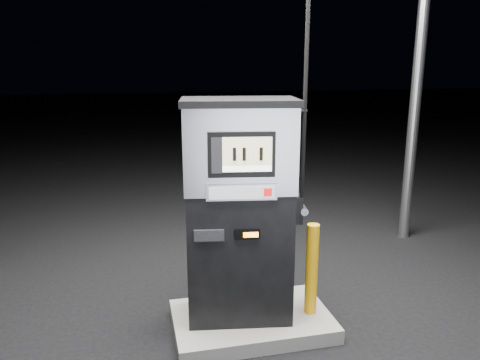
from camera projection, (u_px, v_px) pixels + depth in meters
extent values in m
plane|color=black|center=(252.00, 327.00, 4.85)|extent=(80.00, 80.00, 0.00)
cube|color=slate|center=(252.00, 321.00, 4.83)|extent=(1.60, 1.00, 0.15)
cylinder|color=gray|center=(416.00, 92.00, 6.85)|extent=(0.16, 0.16, 4.50)
cube|color=black|center=(239.00, 253.00, 4.67)|extent=(1.09, 0.74, 1.33)
cube|color=#ABABB2|center=(239.00, 148.00, 4.41)|extent=(1.12, 0.76, 0.80)
cube|color=black|center=(239.00, 102.00, 4.30)|extent=(1.17, 0.81, 0.06)
cube|color=black|center=(242.00, 155.00, 4.11)|extent=(0.60, 0.13, 0.41)
cube|color=#B9B386|center=(247.00, 152.00, 4.09)|extent=(0.43, 0.07, 0.26)
cube|color=white|center=(247.00, 169.00, 4.13)|extent=(0.43, 0.07, 0.05)
cube|color=#ABABB2|center=(242.00, 192.00, 4.19)|extent=(0.64, 0.13, 0.15)
cube|color=#A3A5AB|center=(242.00, 193.00, 4.18)|extent=(0.58, 0.10, 0.11)
cube|color=red|center=(268.00, 192.00, 4.19)|extent=(0.07, 0.01, 0.07)
cube|color=black|center=(247.00, 234.00, 4.30)|extent=(0.24, 0.06, 0.10)
cube|color=orange|center=(251.00, 235.00, 4.29)|extent=(0.14, 0.03, 0.05)
cube|color=black|center=(209.00, 235.00, 4.27)|extent=(0.28, 0.07, 0.11)
cube|color=black|center=(296.00, 209.00, 4.60)|extent=(0.14, 0.21, 0.27)
cylinder|color=gray|center=(302.00, 209.00, 4.60)|extent=(0.11, 0.24, 0.07)
cylinder|color=black|center=(308.00, 18.00, 4.11)|extent=(0.04, 0.04, 3.31)
cylinder|color=#E7A20C|center=(197.00, 280.00, 4.60)|extent=(0.15, 0.15, 0.87)
cylinder|color=#E7A20C|center=(312.00, 269.00, 4.75)|extent=(0.15, 0.15, 0.96)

